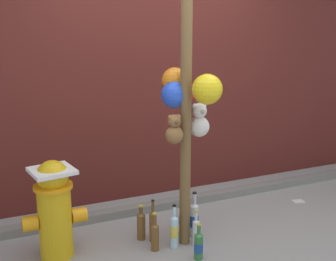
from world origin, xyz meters
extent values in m
plane|color=gray|center=(0.00, 0.00, 0.00)|extent=(14.00, 14.00, 0.00)
cube|color=#561E19|center=(0.00, 1.51, 1.73)|extent=(10.00, 0.20, 3.46)
cube|color=slate|center=(0.00, 1.01, 0.04)|extent=(8.00, 0.12, 0.08)
cylinder|color=brown|center=(-0.17, 0.29, 1.24)|extent=(0.09, 0.09, 2.47)
sphere|color=orange|center=(-0.19, 0.46, 1.36)|extent=(0.21, 0.21, 0.21)
sphere|color=blue|center=(-0.23, 0.37, 1.26)|extent=(0.21, 0.21, 0.21)
sphere|color=yellow|center=(-0.08, 0.11, 1.32)|extent=(0.23, 0.23, 0.23)
sphere|color=red|center=(-0.13, 0.46, 1.26)|extent=(0.23, 0.23, 0.23)
sphere|color=brown|center=(-0.29, 0.24, 0.97)|extent=(0.14, 0.14, 0.14)
sphere|color=brown|center=(-0.29, 0.24, 1.08)|extent=(0.10, 0.10, 0.10)
sphere|color=brown|center=(-0.33, 0.24, 1.11)|extent=(0.04, 0.04, 0.04)
sphere|color=brown|center=(-0.26, 0.24, 1.11)|extent=(0.04, 0.04, 0.04)
sphere|color=brown|center=(-0.29, 0.19, 1.08)|extent=(0.04, 0.04, 0.04)
sphere|color=silver|center=(-0.04, 0.31, 0.99)|extent=(0.17, 0.17, 0.17)
sphere|color=silver|center=(-0.04, 0.31, 1.12)|extent=(0.12, 0.12, 0.12)
sphere|color=silver|center=(-0.08, 0.31, 1.16)|extent=(0.05, 0.05, 0.05)
sphere|color=silver|center=(0.00, 0.31, 1.16)|extent=(0.05, 0.05, 0.05)
sphere|color=#9D9992|center=(-0.04, 0.26, 1.12)|extent=(0.04, 0.04, 0.04)
cylinder|color=gold|center=(-1.19, 0.51, 0.29)|extent=(0.26, 0.26, 0.57)
cylinder|color=orange|center=(-1.19, 0.51, 0.59)|extent=(0.30, 0.30, 0.03)
sphere|color=gold|center=(-1.19, 0.51, 0.67)|extent=(0.25, 0.25, 0.25)
cylinder|color=orange|center=(-1.38, 0.51, 0.31)|extent=(0.12, 0.12, 0.12)
cylinder|color=orange|center=(-1.00, 0.51, 0.31)|extent=(0.12, 0.12, 0.12)
cube|color=white|center=(-1.19, 0.51, 0.71)|extent=(0.36, 0.36, 0.03)
cylinder|color=#93CCE0|center=(-0.14, 0.39, 0.10)|extent=(0.08, 0.08, 0.19)
cone|color=#93CCE0|center=(-0.14, 0.39, 0.21)|extent=(0.08, 0.08, 0.03)
cylinder|color=#93CCE0|center=(-0.14, 0.39, 0.27)|extent=(0.04, 0.04, 0.10)
cylinder|color=silver|center=(-0.14, 0.39, 0.09)|extent=(0.08, 0.08, 0.07)
cylinder|color=black|center=(-0.14, 0.39, 0.33)|extent=(0.04, 0.04, 0.01)
cylinder|color=silver|center=(-0.03, 0.38, 0.14)|extent=(0.08, 0.08, 0.27)
cone|color=silver|center=(-0.03, 0.38, 0.29)|extent=(0.08, 0.08, 0.03)
cylinder|color=silver|center=(-0.03, 0.38, 0.35)|extent=(0.03, 0.03, 0.08)
cylinder|color=#1E478C|center=(-0.03, 0.38, 0.13)|extent=(0.08, 0.08, 0.11)
cylinder|color=black|center=(-0.03, 0.38, 0.39)|extent=(0.04, 0.04, 0.01)
cylinder|color=brown|center=(-0.48, 0.50, 0.11)|extent=(0.07, 0.07, 0.22)
cone|color=brown|center=(-0.48, 0.50, 0.24)|extent=(0.07, 0.07, 0.03)
cylinder|color=brown|center=(-0.48, 0.50, 0.28)|extent=(0.03, 0.03, 0.05)
cylinder|color=gold|center=(-0.48, 0.50, 0.31)|extent=(0.04, 0.04, 0.01)
cylinder|color=#337038|center=(-0.04, 0.53, 0.14)|extent=(0.06, 0.06, 0.29)
cone|color=#337038|center=(-0.04, 0.53, 0.30)|extent=(0.06, 0.06, 0.02)
cylinder|color=#337038|center=(-0.04, 0.53, 0.35)|extent=(0.03, 0.03, 0.08)
cylinder|color=black|center=(-0.04, 0.53, 0.39)|extent=(0.03, 0.03, 0.01)
cylinder|color=brown|center=(-0.45, 0.28, 0.11)|extent=(0.07, 0.07, 0.21)
cone|color=brown|center=(-0.45, 0.28, 0.22)|extent=(0.07, 0.07, 0.03)
cylinder|color=brown|center=(-0.45, 0.28, 0.28)|extent=(0.03, 0.03, 0.08)
cylinder|color=gold|center=(-0.45, 0.28, 0.32)|extent=(0.03, 0.03, 0.01)
cylinder|color=brown|center=(-0.40, 0.42, 0.13)|extent=(0.06, 0.06, 0.25)
cone|color=brown|center=(-0.40, 0.42, 0.27)|extent=(0.06, 0.06, 0.03)
cylinder|color=brown|center=(-0.40, 0.42, 0.32)|extent=(0.02, 0.02, 0.09)
cylinder|color=black|center=(-0.40, 0.42, 0.37)|extent=(0.03, 0.03, 0.01)
cylinder|color=silver|center=(-0.10, 0.21, 0.11)|extent=(0.06, 0.06, 0.21)
cone|color=silver|center=(-0.10, 0.21, 0.22)|extent=(0.06, 0.06, 0.02)
cylinder|color=silver|center=(-0.10, 0.21, 0.27)|extent=(0.03, 0.03, 0.06)
cylinder|color=gold|center=(-0.10, 0.21, 0.30)|extent=(0.03, 0.03, 0.01)
cylinder|color=#337038|center=(-0.18, 0.01, 0.10)|extent=(0.07, 0.07, 0.20)
cone|color=#337038|center=(-0.18, 0.01, 0.21)|extent=(0.07, 0.07, 0.03)
cylinder|color=#337038|center=(-0.18, 0.01, 0.26)|extent=(0.03, 0.03, 0.06)
cylinder|color=#1E478C|center=(-0.18, 0.01, 0.10)|extent=(0.07, 0.07, 0.08)
cylinder|color=gold|center=(-0.18, 0.01, 0.29)|extent=(0.03, 0.03, 0.01)
cylinder|color=#B2DBEA|center=(-0.28, 0.25, 0.13)|extent=(0.07, 0.07, 0.26)
cone|color=#B2DBEA|center=(-0.28, 0.25, 0.27)|extent=(0.07, 0.07, 0.03)
cylinder|color=#B2DBEA|center=(-0.28, 0.25, 0.32)|extent=(0.03, 0.03, 0.08)
cylinder|color=#D8C64C|center=(-0.28, 0.25, 0.14)|extent=(0.07, 0.07, 0.10)
cylinder|color=black|center=(-0.28, 0.25, 0.37)|extent=(0.03, 0.03, 0.01)
cube|color=#8C99B2|center=(-1.11, 0.99, 0.00)|extent=(0.07, 0.09, 0.01)
cube|color=silver|center=(1.32, 0.59, 0.00)|extent=(0.14, 0.12, 0.01)
camera|label=1|loc=(-1.62, -2.62, 1.75)|focal=44.95mm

